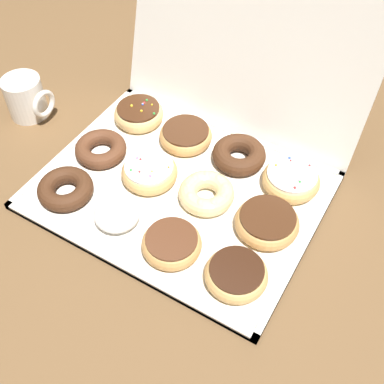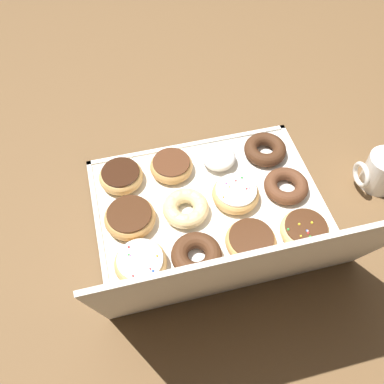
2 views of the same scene
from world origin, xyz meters
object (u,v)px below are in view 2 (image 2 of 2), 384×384
(chocolate_frosted_donut_3, at_px, (121,176))
(cruller_donut_6, at_px, (186,208))
(chocolate_frosted_donut_2, at_px, (171,166))
(sprinkle_donut_5, at_px, (236,194))
(sprinkle_donut_8, at_px, (305,230))
(chocolate_cake_ring_donut_10, at_px, (196,255))
(powdered_filled_donut_1, at_px, (219,157))
(chocolate_frosted_donut_7, at_px, (130,216))
(chocolate_cake_ring_donut_0, at_px, (265,149))
(chocolate_frosted_donut_9, at_px, (251,241))
(sprinkle_donut_11, at_px, (141,263))
(donut_box, at_px, (209,207))
(coffee_mug, at_px, (381,171))
(chocolate_cake_ring_donut_4, at_px, (286,185))

(chocolate_frosted_donut_3, distance_m, cruller_donut_6, 0.19)
(chocolate_frosted_donut_2, xyz_separation_m, sprinkle_donut_5, (-0.13, 0.13, 0.00))
(sprinkle_donut_8, distance_m, chocolate_cake_ring_donut_10, 0.26)
(powdered_filled_donut_1, xyz_separation_m, chocolate_frosted_donut_3, (0.25, -0.00, -0.00))
(chocolate_frosted_donut_7, bearing_deg, chocolate_frosted_donut_3, -89.36)
(chocolate_cake_ring_donut_0, xyz_separation_m, sprinkle_donut_5, (0.12, 0.12, 0.00))
(sprinkle_donut_8, bearing_deg, chocolate_frosted_donut_9, -2.28)
(chocolate_cake_ring_donut_10, distance_m, sprinkle_donut_11, 0.12)
(donut_box, xyz_separation_m, chocolate_frosted_donut_2, (0.06, -0.13, 0.02))
(powdered_filled_donut_1, xyz_separation_m, chocolate_frosted_donut_7, (0.25, 0.12, -0.00))
(cruller_donut_6, bearing_deg, chocolate_frosted_donut_2, -88.08)
(chocolate_frosted_donut_7, bearing_deg, sprinkle_donut_11, 91.62)
(sprinkle_donut_5, xyz_separation_m, chocolate_frosted_donut_7, (0.26, 0.00, 0.00))
(sprinkle_donut_5, relative_size, coffee_mug, 1.07)
(cruller_donut_6, xyz_separation_m, sprinkle_donut_8, (-0.25, 0.13, 0.00))
(chocolate_frosted_donut_9, relative_size, sprinkle_donut_11, 0.99)
(chocolate_cake_ring_donut_10, bearing_deg, sprinkle_donut_8, -179.88)
(chocolate_cake_ring_donut_4, height_order, chocolate_frosted_donut_7, chocolate_frosted_donut_7)
(powdered_filled_donut_1, relative_size, chocolate_cake_ring_donut_10, 0.77)
(chocolate_cake_ring_donut_4, relative_size, sprinkle_donut_5, 0.96)
(chocolate_frosted_donut_7, relative_size, sprinkle_donut_11, 1.04)
(powdered_filled_donut_1, bearing_deg, cruller_donut_6, 47.80)
(chocolate_cake_ring_donut_0, height_order, cruller_donut_6, cruller_donut_6)
(sprinkle_donut_5, distance_m, chocolate_frosted_donut_9, 0.13)
(chocolate_cake_ring_donut_0, relative_size, chocolate_frosted_donut_9, 0.96)
(chocolate_cake_ring_donut_0, distance_m, chocolate_cake_ring_donut_4, 0.12)
(chocolate_cake_ring_donut_0, bearing_deg, chocolate_frosted_donut_2, -0.91)
(chocolate_cake_ring_donut_4, bearing_deg, chocolate_frosted_donut_2, -25.99)
(chocolate_cake_ring_donut_0, relative_size, sprinkle_donut_11, 0.95)
(sprinkle_donut_8, bearing_deg, chocolate_cake_ring_donut_0, -89.53)
(chocolate_cake_ring_donut_4, xyz_separation_m, coffee_mug, (-0.23, 0.03, 0.02))
(sprinkle_donut_8, height_order, chocolate_cake_ring_donut_10, sprinkle_donut_8)
(chocolate_frosted_donut_3, relative_size, chocolate_frosted_donut_7, 0.91)
(donut_box, bearing_deg, chocolate_cake_ring_donut_0, -146.07)
(chocolate_cake_ring_donut_0, relative_size, powdered_filled_donut_1, 1.26)
(donut_box, relative_size, chocolate_cake_ring_donut_4, 4.99)
(sprinkle_donut_5, height_order, sprinkle_donut_8, same)
(donut_box, relative_size, chocolate_frosted_donut_2, 5.00)
(sprinkle_donut_5, xyz_separation_m, cruller_donut_6, (0.13, 0.01, -0.00))
(chocolate_frosted_donut_2, distance_m, chocolate_frosted_donut_9, 0.29)
(sprinkle_donut_8, distance_m, chocolate_frosted_donut_9, 0.13)
(chocolate_cake_ring_donut_10, xyz_separation_m, coffee_mug, (-0.50, -0.10, 0.02))
(cruller_donut_6, relative_size, sprinkle_donut_8, 0.98)
(donut_box, xyz_separation_m, sprinkle_donut_5, (-0.07, -0.01, 0.03))
(chocolate_frosted_donut_3, bearing_deg, chocolate_cake_ring_donut_10, 116.05)
(chocolate_frosted_donut_2, bearing_deg, coffee_mug, 162.07)
(chocolate_cake_ring_donut_4, height_order, chocolate_frosted_donut_9, chocolate_frosted_donut_9)
(chocolate_frosted_donut_2, height_order, cruller_donut_6, cruller_donut_6)
(powdered_filled_donut_1, distance_m, coffee_mug, 0.40)
(chocolate_frosted_donut_7, bearing_deg, sprinkle_donut_5, -179.90)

